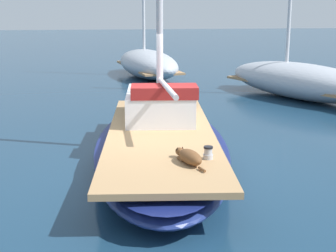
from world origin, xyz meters
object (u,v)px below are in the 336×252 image
at_px(moored_boat_starboard_side, 300,80).
at_px(dog_brown, 189,157).
at_px(sailboat_main, 161,148).
at_px(moored_boat_far_astern, 148,63).
at_px(deck_winch, 208,153).

bearing_deg(moored_boat_starboard_side, dog_brown, -122.01).
bearing_deg(dog_brown, sailboat_main, 95.04).
relative_size(sailboat_main, dog_brown, 7.97).
height_order(dog_brown, moored_boat_far_astern, moored_boat_far_astern).
bearing_deg(deck_winch, dog_brown, -152.53).
bearing_deg(deck_winch, moored_boat_far_astern, 88.18).
relative_size(dog_brown, moored_boat_far_astern, 0.14).
bearing_deg(dog_brown, moored_boat_starboard_side, 57.99).
relative_size(sailboat_main, moored_boat_starboard_side, 0.94).
height_order(sailboat_main, moored_boat_starboard_side, moored_boat_starboard_side).
relative_size(sailboat_main, deck_winch, 35.52).
xyz_separation_m(sailboat_main, moored_boat_starboard_side, (5.56, 6.53, 0.29)).
xyz_separation_m(sailboat_main, moored_boat_far_astern, (0.98, 12.34, 0.29)).
bearing_deg(deck_winch, sailboat_main, 105.52).
xyz_separation_m(moored_boat_starboard_side, moored_boat_far_astern, (-4.58, 5.80, -0.00)).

